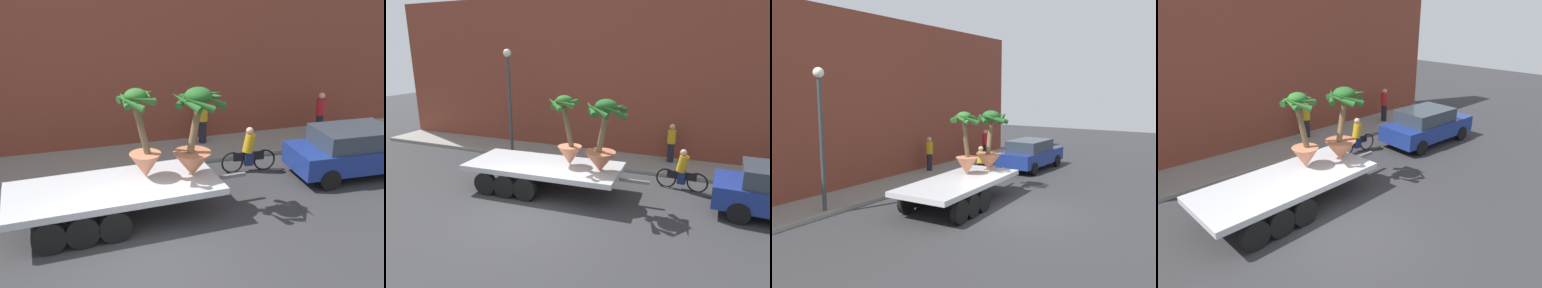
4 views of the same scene
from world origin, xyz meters
The scene contains 10 objects.
ground_plane centered at (0.00, 0.00, 0.00)m, with size 60.00×60.00×0.00m, color #2D2D30.
sidewalk centered at (0.00, 6.10, 0.07)m, with size 24.00×2.20×0.15m, color gray.
building_facade centered at (0.00, 7.80, 3.74)m, with size 24.00×1.20×7.48m, color brown.
flatbed_trailer centered at (-0.80, 2.06, 0.76)m, with size 6.53×2.57×0.98m.
potted_palm_rear centered at (1.63, 2.07, 2.06)m, with size 1.53×1.45×2.43m.
potted_palm_middle centered at (0.27, 2.35, 2.03)m, with size 1.23×1.24×2.44m.
cyclist centered at (4.05, 3.97, 0.67)m, with size 1.84×0.38×1.54m.
parked_car centered at (7.23, 2.78, 0.83)m, with size 4.45×2.04×1.58m.
pedestrian_near_gate centered at (7.89, 6.01, 1.04)m, with size 0.36×0.36×1.71m.
pedestrian_far_left centered at (3.33, 6.58, 1.04)m, with size 0.36×0.36×1.71m.
Camera 4 is at (-5.37, -6.14, 5.64)m, focal length 32.76 mm.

